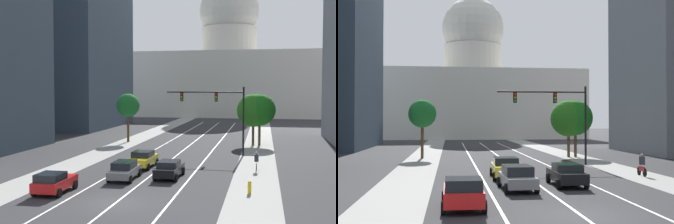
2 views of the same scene
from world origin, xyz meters
TOP-DOWN VIEW (x-y plane):
  - ground_plane at (0.00, 40.00)m, footprint 400.00×400.00m
  - sidewalk_left at (-8.62, 35.00)m, footprint 3.67×130.00m
  - sidewalk_right at (8.62, 35.00)m, footprint 3.67×130.00m
  - lane_stripe_left at (-3.39, 25.00)m, footprint 0.16×90.00m
  - lane_stripe_center at (0.00, 25.00)m, footprint 0.16×90.00m
  - lane_stripe_right at (3.39, 25.00)m, footprint 0.16×90.00m
  - office_tower_far_left at (-25.60, 54.38)m, footprint 15.76×26.33m
  - capitol_building at (0.00, 96.24)m, footprint 52.42×25.13m
  - car_red at (-5.08, 1.84)m, footprint 2.04×4.07m
  - car_black at (1.69, 8.94)m, footprint 1.99×4.55m
  - car_yellow at (-1.69, 13.38)m, footprint 2.15×4.67m
  - car_gray at (-1.69, 7.53)m, footprint 2.06×4.55m
  - traffic_signal_mast at (4.49, 22.73)m, footprint 8.56×0.39m
  - fire_hydrant at (8.31, 4.34)m, footprint 0.26×0.35m
  - cyclist at (8.64, 13.40)m, footprint 0.36×1.70m
  - street_tree_mid_right at (7.90, 32.28)m, footprint 4.20×4.20m
  - street_tree_mid_left at (-8.78, 32.48)m, footprint 3.13×3.13m
  - street_tree_far_right at (8.70, 32.22)m, footprint 4.03×4.03m

SIDE VIEW (x-z plane):
  - ground_plane at x=0.00m, z-range 0.00..0.00m
  - sidewalk_left at x=-8.62m, z-range 0.00..0.01m
  - sidewalk_right at x=8.62m, z-range 0.00..0.01m
  - lane_stripe_left at x=-3.39m, z-range 0.01..0.02m
  - lane_stripe_center at x=0.00m, z-range 0.01..0.02m
  - lane_stripe_right at x=3.39m, z-range 0.01..0.02m
  - fire_hydrant at x=8.31m, z-range 0.01..0.92m
  - car_black at x=1.69m, z-range 0.04..1.47m
  - car_gray at x=-1.69m, z-range 0.04..1.52m
  - car_yellow at x=-1.69m, z-range 0.03..1.54m
  - car_red at x=-5.08m, z-range 0.03..1.55m
  - cyclist at x=8.64m, z-range -0.01..1.71m
  - street_tree_mid_right at x=7.90m, z-range 1.17..7.74m
  - street_tree_far_right at x=8.70m, z-range 1.25..7.80m
  - street_tree_mid_left at x=-8.78m, z-range 1.67..8.23m
  - traffic_signal_mast at x=4.49m, z-range 1.60..9.06m
  - capitol_building at x=0.00m, z-range -6.68..29.73m
  - office_tower_far_left at x=-25.60m, z-range 0.04..40.87m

